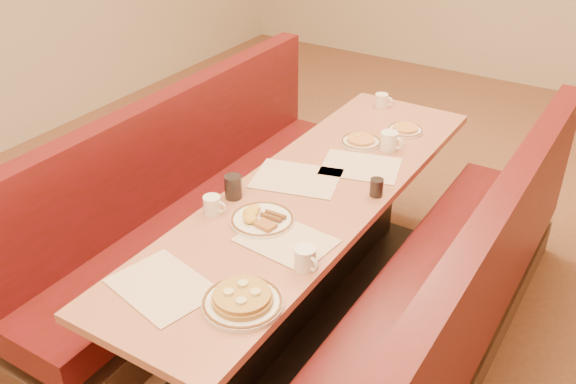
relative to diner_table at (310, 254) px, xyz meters
The scene contains 18 objects.
ground 0.37m from the diner_table, ahead, with size 8.00×8.00×0.00m, color #9E6647.
diner_table is the anchor object (origin of this frame).
booth_left 0.73m from the diner_table, behind, with size 0.55×2.50×1.05m.
booth_right 0.73m from the diner_table, ahead, with size 0.55×2.50×1.05m.
placemat_near_left 1.01m from the diner_table, 97.39° to the right, with size 0.39×0.29×0.00m, color beige.
placemat_near_right 0.58m from the diner_table, 74.03° to the right, with size 0.38×0.28×0.00m, color beige.
placemat_far_left 0.40m from the diner_table, 153.40° to the left, with size 0.41×0.31×0.00m, color beige.
placemat_far_right 0.52m from the diner_table, 74.57° to the left, with size 0.39×0.29×0.00m, color beige.
pancake_plate 0.96m from the diner_table, 76.72° to the right, with size 0.30×0.30×0.07m.
eggs_plate 0.53m from the diner_table, 98.34° to the right, with size 0.28×0.28×0.06m.
extra_plate_mid 0.94m from the diner_table, 81.95° to the left, with size 0.20×0.20×0.04m.
extra_plate_far 0.70m from the diner_table, 92.59° to the left, with size 0.22×0.22×0.04m.
coffee_mug_a 0.74m from the diner_table, 62.20° to the right, with size 0.12×0.09×0.09m.
coffee_mug_b 0.65m from the diner_table, 124.20° to the right, with size 0.11×0.08×0.08m.
coffee_mug_c 0.74m from the diner_table, 77.18° to the left, with size 0.13×0.09×0.10m.
coffee_mug_d 1.19m from the diner_table, 97.38° to the left, with size 0.11×0.08×0.08m.
soda_tumbler_near 0.57m from the diner_table, 138.68° to the right, with size 0.08×0.08×0.11m.
soda_tumbler_mid 0.52m from the diner_table, 23.75° to the left, with size 0.06×0.06×0.09m.
Camera 1 is at (1.30, -2.30, 2.31)m, focal length 40.00 mm.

